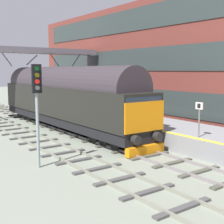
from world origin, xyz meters
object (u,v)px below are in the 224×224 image
(diesel_locomotive, at_px, (64,96))
(waiting_passenger, at_px, (89,100))
(signal_post_near, at_px, (37,101))
(platform_number_sign, at_px, (199,114))

(diesel_locomotive, distance_m, waiting_passenger, 2.92)
(signal_post_near, xyz_separation_m, platform_number_sign, (7.47, -2.95, -0.85))
(platform_number_sign, height_order, waiting_passenger, platform_number_sign)
(signal_post_near, bearing_deg, platform_number_sign, -21.56)
(platform_number_sign, bearing_deg, signal_post_near, 158.44)
(diesel_locomotive, bearing_deg, signal_post_near, -124.51)
(diesel_locomotive, bearing_deg, platform_number_sign, -78.94)
(diesel_locomotive, distance_m, signal_post_near, 9.49)
(diesel_locomotive, relative_size, waiting_passenger, 11.19)
(platform_number_sign, bearing_deg, waiting_passenger, 87.03)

